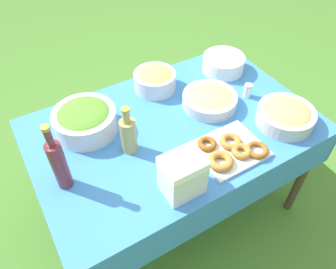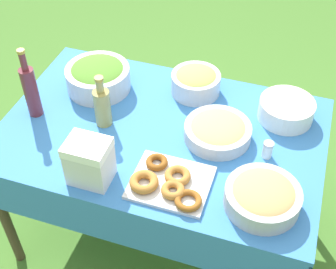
% 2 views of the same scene
% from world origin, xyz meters
% --- Properties ---
extents(ground_plane, '(14.00, 14.00, 0.00)m').
position_xyz_m(ground_plane, '(0.00, 0.00, 0.00)').
color(ground_plane, '#477A2D').
extents(picnic_table, '(1.46, 0.95, 0.77)m').
position_xyz_m(picnic_table, '(0.00, 0.00, 0.67)').
color(picnic_table, '#387AC6').
rests_on(picnic_table, ground_plane).
extents(salad_bowl, '(0.31, 0.31, 0.14)m').
position_xyz_m(salad_bowl, '(-0.40, 0.20, 0.84)').
color(salad_bowl, silver).
rests_on(salad_bowl, picnic_table).
extents(pasta_bowl, '(0.30, 0.30, 0.09)m').
position_xyz_m(pasta_bowl, '(0.25, 0.04, 0.81)').
color(pasta_bowl, '#B2B7BC').
rests_on(pasta_bowl, picnic_table).
extents(donut_platter, '(0.33, 0.29, 0.05)m').
position_xyz_m(donut_platter, '(0.13, -0.30, 0.79)').
color(donut_platter, silver).
rests_on(donut_platter, picnic_table).
extents(plate_stack, '(0.25, 0.25, 0.10)m').
position_xyz_m(plate_stack, '(0.52, 0.27, 0.81)').
color(plate_stack, white).
rests_on(plate_stack, picnic_table).
extents(olive_oil_bottle, '(0.08, 0.08, 0.26)m').
position_xyz_m(olive_oil_bottle, '(-0.27, -0.03, 0.87)').
color(olive_oil_bottle, '#998E4C').
rests_on(olive_oil_bottle, picnic_table).
extents(wine_bottle, '(0.07, 0.07, 0.35)m').
position_xyz_m(wine_bottle, '(-0.60, -0.07, 0.91)').
color(wine_bottle, maroon).
rests_on(wine_bottle, picnic_table).
extents(bread_bowl, '(0.29, 0.29, 0.10)m').
position_xyz_m(bread_bowl, '(0.50, -0.27, 0.82)').
color(bread_bowl, '#B2B7BC').
rests_on(bread_bowl, picnic_table).
extents(fruit_bowl, '(0.24, 0.24, 0.12)m').
position_xyz_m(fruit_bowl, '(0.07, 0.32, 0.83)').
color(fruit_bowl, silver).
rests_on(fruit_bowl, picnic_table).
extents(cooler_box, '(0.17, 0.14, 0.20)m').
position_xyz_m(cooler_box, '(-0.18, -0.36, 0.87)').
color(cooler_box, silver).
rests_on(cooler_box, picnic_table).
extents(salt_shaker, '(0.04, 0.04, 0.08)m').
position_xyz_m(salt_shaker, '(0.48, -0.01, 0.81)').
color(salt_shaker, white).
rests_on(salt_shaker, picnic_table).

